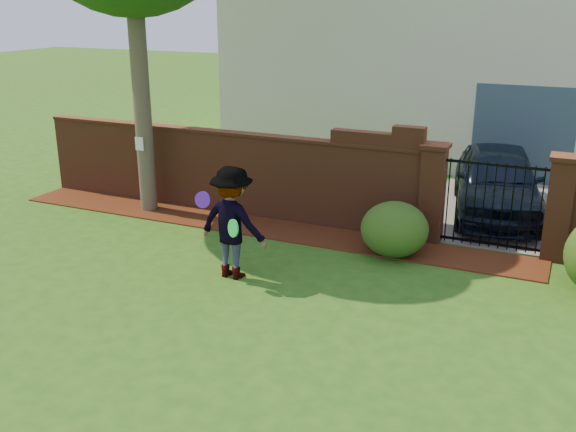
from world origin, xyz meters
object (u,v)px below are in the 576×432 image
at_px(frisbee_purple, 203,200).
at_px(frisbee_green, 233,228).
at_px(man, 231,223).
at_px(car, 498,184).

bearing_deg(frisbee_purple, frisbee_green, -14.44).
relative_size(man, frisbee_purple, 6.92).
xyz_separation_m(car, frisbee_purple, (-4.00, -5.09, 0.59)).
distance_m(man, frisbee_purple, 0.59).
bearing_deg(frisbee_green, car, 57.41).
bearing_deg(man, car, -120.58).
bearing_deg(frisbee_purple, man, 17.06).
xyz_separation_m(man, frisbee_green, (0.21, -0.30, 0.04)).
bearing_deg(man, frisbee_purple, 22.19).
height_order(frisbee_purple, frisbee_green, frisbee_purple).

